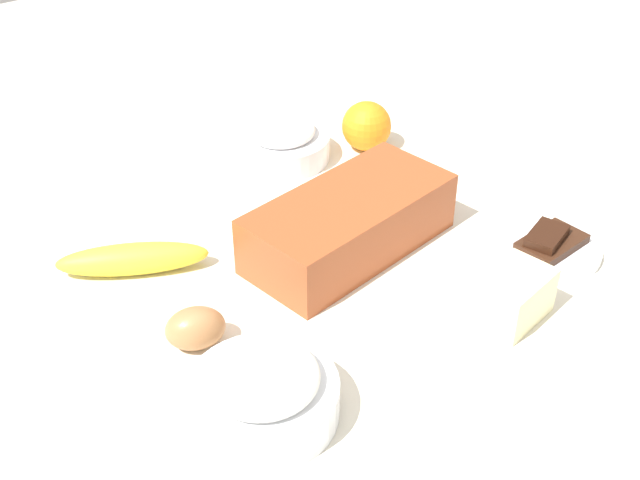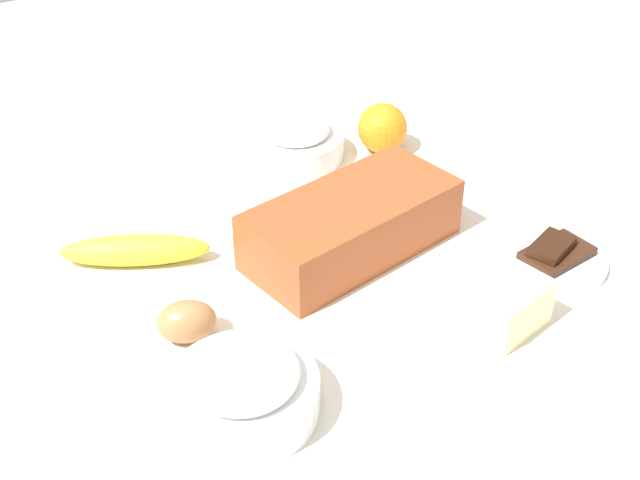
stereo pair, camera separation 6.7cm
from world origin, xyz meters
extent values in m
cube|color=silver|center=(0.00, 0.00, -0.01)|extent=(2.40, 2.40, 0.02)
cube|color=#9E4723|center=(-0.05, -0.01, 0.04)|extent=(0.30, 0.17, 0.08)
cube|color=black|center=(-0.05, -0.01, 0.04)|extent=(0.28, 0.16, 0.07)
cylinder|color=white|center=(0.19, 0.17, 0.02)|extent=(0.16, 0.16, 0.04)
torus|color=white|center=(0.19, 0.17, 0.04)|extent=(0.16, 0.16, 0.01)
ellipsoid|color=white|center=(0.19, 0.17, 0.05)|extent=(0.12, 0.12, 0.04)
cylinder|color=white|center=(-0.11, -0.26, 0.02)|extent=(0.15, 0.15, 0.04)
torus|color=white|center=(-0.11, -0.26, 0.04)|extent=(0.15, 0.15, 0.01)
ellipsoid|color=white|center=(-0.11, -0.26, 0.05)|extent=(0.10, 0.10, 0.04)
ellipsoid|color=yellow|center=(0.20, -0.13, 0.02)|extent=(0.19, 0.13, 0.04)
sphere|color=orange|center=(-0.24, -0.21, 0.04)|extent=(0.08, 0.08, 0.08)
cube|color=#F4EDB2|center=(-0.12, 0.21, 0.03)|extent=(0.10, 0.08, 0.06)
ellipsoid|color=#A97245|center=(0.20, 0.04, 0.02)|extent=(0.08, 0.07, 0.05)
cylinder|color=white|center=(-0.26, 0.15, 0.01)|extent=(0.13, 0.13, 0.01)
cube|color=#381E11|center=(-0.26, 0.15, 0.02)|extent=(0.10, 0.06, 0.01)
cube|color=black|center=(-0.25, 0.15, 0.03)|extent=(0.07, 0.06, 0.01)
camera|label=1|loc=(0.49, 0.69, 0.64)|focal=46.51mm
camera|label=2|loc=(0.44, 0.72, 0.64)|focal=46.51mm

